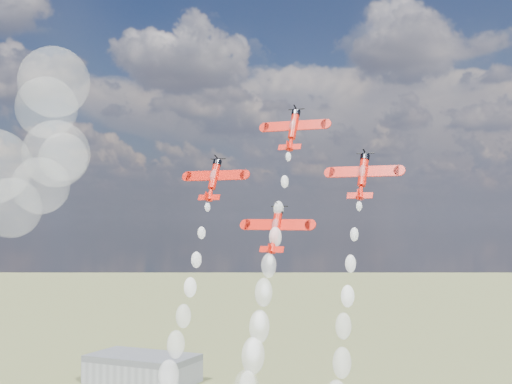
{
  "coord_description": "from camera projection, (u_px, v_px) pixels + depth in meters",
  "views": [
    {
      "loc": [
        69.77,
        -107.15,
        78.32
      ],
      "look_at": [
        13.24,
        17.1,
        83.08
      ],
      "focal_mm": 50.0,
      "sensor_mm": 36.0,
      "label": 1
    }
  ],
  "objects": [
    {
      "name": "plane_lead",
      "position": [
        293.0,
        129.0,
        138.44
      ],
      "size": [
        12.94,
        6.28,
        8.67
      ],
      "rotation": [
        1.14,
        0.0,
        0.0
      ],
      "color": "red",
      "rests_on": "ground"
    },
    {
      "name": "plane_right",
      "position": [
        363.0,
        175.0,
        127.84
      ],
      "size": [
        12.94,
        6.28,
        8.67
      ],
      "rotation": [
        1.14,
        0.0,
        0.0
      ],
      "color": "red",
      "rests_on": "ground"
    },
    {
      "name": "plane_left",
      "position": [
        214.0,
        179.0,
        140.36
      ],
      "size": [
        12.94,
        6.28,
        8.67
      ],
      "rotation": [
        1.14,
        0.0,
        0.0
      ],
      "color": "red",
      "rests_on": "ground"
    },
    {
      "name": "hangar",
      "position": [
        143.0,
        368.0,
        337.24
      ],
      "size": [
        50.0,
        28.0,
        13.0
      ],
      "color": "gray",
      "rests_on": "ground"
    },
    {
      "name": "plane_slot",
      "position": [
        276.0,
        228.0,
        129.75
      ],
      "size": [
        12.94,
        6.28,
        8.67
      ],
      "rotation": [
        1.14,
        0.0,
        0.0
      ],
      "color": "red",
      "rests_on": "ground"
    }
  ]
}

